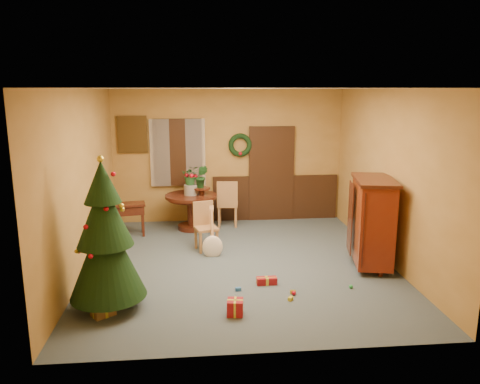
{
  "coord_description": "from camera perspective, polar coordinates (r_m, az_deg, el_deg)",
  "views": [
    {
      "loc": [
        -0.71,
        -7.42,
        2.89
      ],
      "look_at": [
        0.03,
        0.4,
        1.16
      ],
      "focal_mm": 35.0,
      "sensor_mm": 36.0,
      "label": 1
    }
  ],
  "objects": [
    {
      "name": "plant_stand",
      "position": [
        9.76,
        -4.66,
        -1.41
      ],
      "size": [
        0.35,
        0.35,
        0.9
      ],
      "color": "black",
      "rests_on": "floor"
    },
    {
      "name": "christmas_tree",
      "position": [
        6.37,
        -16.09,
        -5.45
      ],
      "size": [
        1.01,
        1.01,
        2.08
      ],
      "color": "#382111",
      "rests_on": "floor"
    },
    {
      "name": "gift_d",
      "position": [
        7.2,
        3.27,
        -10.76
      ],
      "size": [
        0.31,
        0.13,
        0.11
      ],
      "color": "maroon",
      "rests_on": "floor"
    },
    {
      "name": "gift_a",
      "position": [
        6.52,
        -16.34,
        -13.67
      ],
      "size": [
        0.34,
        0.32,
        0.15
      ],
      "color": "brown",
      "rests_on": "floor"
    },
    {
      "name": "toy_a",
      "position": [
        6.99,
        -0.23,
        -11.76
      ],
      "size": [
        0.09,
        0.06,
        0.05
      ],
      "primitive_type": "cube",
      "rotation": [
        0.0,
        0.0,
        0.2
      ],
      "color": "#2965B2",
      "rests_on": "floor"
    },
    {
      "name": "dining_table",
      "position": [
        9.82,
        -5.95,
        -1.6
      ],
      "size": [
        1.08,
        1.08,
        0.74
      ],
      "color": "black",
      "rests_on": "floor"
    },
    {
      "name": "writing_desk",
      "position": [
        9.6,
        -13.73,
        -2.33
      ],
      "size": [
        0.8,
        0.49,
        0.67
      ],
      "color": "black",
      "rests_on": "floor"
    },
    {
      "name": "room_envelope",
      "position": [
        10.32,
        -0.25,
        2.54
      ],
      "size": [
        5.5,
        5.5,
        5.5
      ],
      "color": "#35444D",
      "rests_on": "ground"
    },
    {
      "name": "gift_c",
      "position": [
        7.78,
        -15.92,
        -9.31
      ],
      "size": [
        0.31,
        0.32,
        0.15
      ],
      "color": "brown",
      "rests_on": "floor"
    },
    {
      "name": "centerpiece_plant",
      "position": [
        9.68,
        -6.04,
        2.05
      ],
      "size": [
        0.36,
        0.31,
        0.4
      ],
      "primitive_type": "imported",
      "color": "#1E4C23",
      "rests_on": "urn"
    },
    {
      "name": "urn",
      "position": [
        9.74,
        -6.0,
        0.28
      ],
      "size": [
        0.29,
        0.29,
        0.21
      ],
      "primitive_type": "cylinder",
      "color": "slate",
      "rests_on": "dining_table"
    },
    {
      "name": "toy_e",
      "position": [
        6.94,
        6.46,
        -12.02
      ],
      "size": [
        0.08,
        0.06,
        0.05
      ],
      "primitive_type": "cube",
      "rotation": [
        0.0,
        0.0,
        -0.09
      ],
      "color": "gold",
      "rests_on": "floor"
    },
    {
      "name": "toy_d",
      "position": [
        6.89,
        6.58,
        -12.16
      ],
      "size": [
        0.06,
        0.06,
        0.06
      ],
      "primitive_type": "sphere",
      "color": "red",
      "rests_on": "floor"
    },
    {
      "name": "sideboard",
      "position": [
        7.97,
        15.85,
        -3.28
      ],
      "size": [
        0.83,
        1.25,
        1.48
      ],
      "color": "#60120A",
      "rests_on": "floor"
    },
    {
      "name": "chair_near",
      "position": [
        8.6,
        -4.3,
        -3.91
      ],
      "size": [
        0.47,
        0.47,
        0.88
      ],
      "color": "#965E3C",
      "rests_on": "floor"
    },
    {
      "name": "toy_c",
      "position": [
        6.74,
        6.19,
        -12.8
      ],
      "size": [
        0.09,
        0.09,
        0.05
      ],
      "primitive_type": "cube",
      "rotation": [
        0.0,
        0.0,
        0.86
      ],
      "color": "gold",
      "rests_on": "floor"
    },
    {
      "name": "chair_far",
      "position": [
        9.96,
        -1.53,
        -1.22
      ],
      "size": [
        0.48,
        0.48,
        1.01
      ],
      "color": "#965E3C",
      "rests_on": "floor"
    },
    {
      "name": "guitar",
      "position": [
        8.22,
        -3.39,
        -5.03
      ],
      "size": [
        0.49,
        0.62,
        0.83
      ],
      "primitive_type": null,
      "rotation": [
        -0.49,
        0.0,
        0.26
      ],
      "color": "#F6E6CD",
      "rests_on": "floor"
    },
    {
      "name": "gift_b",
      "position": [
        6.29,
        -0.59,
        -13.87
      ],
      "size": [
        0.23,
        0.23,
        0.21
      ],
      "color": "maroon",
      "rests_on": "floor"
    },
    {
      "name": "stand_plant",
      "position": [
        9.64,
        -4.72,
        1.89
      ],
      "size": [
        0.29,
        0.25,
        0.47
      ],
      "primitive_type": "imported",
      "rotation": [
        0.0,
        0.0,
        -0.19
      ],
      "color": "#19471E",
      "rests_on": "plant_stand"
    },
    {
      "name": "toy_b",
      "position": [
        7.25,
        13.37,
        -11.16
      ],
      "size": [
        0.06,
        0.06,
        0.06
      ],
      "primitive_type": "sphere",
      "color": "green",
      "rests_on": "floor"
    }
  ]
}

